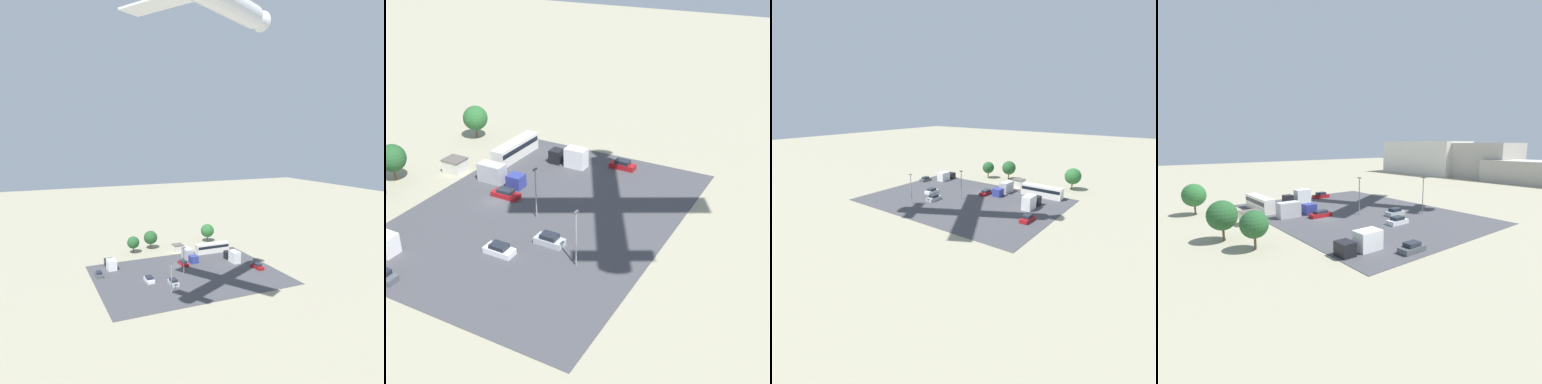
{
  "view_description": "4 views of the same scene",
  "coord_description": "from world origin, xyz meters",
  "views": [
    {
      "loc": [
        41.03,
        102.99,
        38.74
      ],
      "look_at": [
        7.45,
        28.22,
        27.0
      ],
      "focal_mm": 35.0,
      "sensor_mm": 36.0,
      "label": 1
    },
    {
      "loc": [
        59.57,
        47.49,
        40.61
      ],
      "look_at": [
        -5.41,
        11.99,
        2.28
      ],
      "focal_mm": 50.0,
      "sensor_mm": 36.0,
      "label": 2
    },
    {
      "loc": [
        -48.12,
        71.96,
        25.9
      ],
      "look_at": [
        -0.56,
        9.43,
        2.62
      ],
      "focal_mm": 28.0,
      "sensor_mm": 36.0,
      "label": 3
    },
    {
      "loc": [
        50.46,
        -31.87,
        15.23
      ],
      "look_at": [
        -0.47,
        7.18,
        4.94
      ],
      "focal_mm": 28.0,
      "sensor_mm": 36.0,
      "label": 4
    }
  ],
  "objects": [
    {
      "name": "light_pole_lot_edge",
      "position": [
        9.26,
        19.72,
        4.56
      ],
      "size": [
        0.9,
        0.28,
        8.1
      ],
      "color": "gray",
      "rests_on": "ground"
    },
    {
      "name": "tree_apron_far",
      "position": [
        1.87,
        -19.94,
        4.15
      ],
      "size": [
        4.77,
        4.77,
        6.54
      ],
      "color": "brown",
      "rests_on": "ground"
    },
    {
      "name": "ground_plane",
      "position": [
        0.0,
        0.0,
        0.0
      ],
      "size": [
        400.0,
        400.0,
        0.0
      ],
      "primitive_type": "plane",
      "color": "gray"
    },
    {
      "name": "parked_truck_2",
      "position": [
        -17.76,
        3.7,
        1.72
      ],
      "size": [
        2.35,
        7.13,
        3.58
      ],
      "rotation": [
        0.0,
        0.0,
        3.14
      ],
      "color": "black",
      "rests_on": "ground"
    },
    {
      "name": "light_pole_lot_centre",
      "position": [
        1.14,
        8.47,
        4.55
      ],
      "size": [
        0.9,
        0.28,
        8.09
      ],
      "color": "gray",
      "rests_on": "ground"
    },
    {
      "name": "parked_car_4",
      "position": [
        6.51,
        14.02,
        0.74
      ],
      "size": [
        1.97,
        4.23,
        1.57
      ],
      "rotation": [
        0.0,
        0.0,
        3.14
      ],
      "color": "#ADB2B7",
      "rests_on": "ground"
    },
    {
      "name": "parked_car_0",
      "position": [
        11.74,
        9.28,
        0.68
      ],
      "size": [
        2.0,
        4.26,
        1.44
      ],
      "color": "silver",
      "rests_on": "ground"
    },
    {
      "name": "bus",
      "position": [
        -16.02,
        -7.17,
        1.84
      ],
      "size": [
        11.91,
        2.53,
        3.27
      ],
      "rotation": [
        0.0,
        0.0,
        1.57
      ],
      "color": "silver",
      "rests_on": "ground"
    },
    {
      "name": "tree_apron_mid",
      "position": [
        -20.51,
        -19.92,
        4.34
      ],
      "size": [
        4.96,
        4.96,
        6.83
      ],
      "color": "brown",
      "rests_on": "ground"
    },
    {
      "name": "shed_building",
      "position": [
        -5.66,
        -12.99,
        1.29
      ],
      "size": [
        3.39,
        3.69,
        2.56
      ],
      "color": "silver",
      "rests_on": "ground"
    },
    {
      "name": "parking_lot_surface",
      "position": [
        0.0,
        8.9,
        0.04
      ],
      "size": [
        51.66,
        38.3,
        0.08
      ],
      "color": "#424247",
      "rests_on": "ground"
    },
    {
      "name": "parked_truck_0",
      "position": [
        -5.73,
        -3.53,
        1.56
      ],
      "size": [
        2.4,
        8.55,
        3.23
      ],
      "color": "navy",
      "rests_on": "ground"
    },
    {
      "name": "parked_car_2",
      "position": [
        -2.03,
        0.53,
        0.67
      ],
      "size": [
        1.92,
        4.76,
        1.41
      ],
      "rotation": [
        0.0,
        0.0,
        3.14
      ],
      "color": "maroon",
      "rests_on": "ground"
    },
    {
      "name": "parked_car_3",
      "position": [
        -21.12,
        12.56,
        0.76
      ],
      "size": [
        1.89,
        4.65,
        1.64
      ],
      "color": "maroon",
      "rests_on": "ground"
    }
  ]
}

